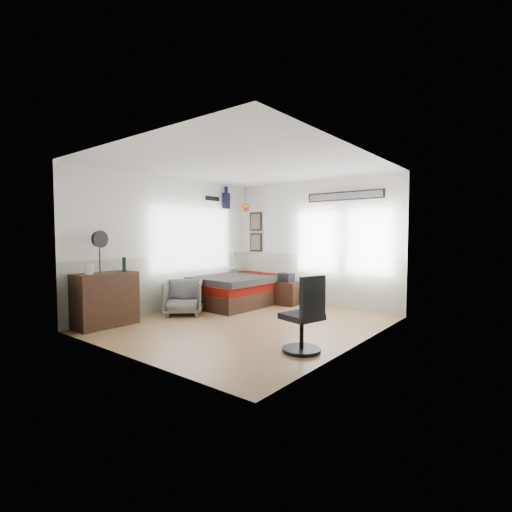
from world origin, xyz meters
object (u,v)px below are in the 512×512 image
object	(u,v)px
task_chair	(305,321)
bed	(237,290)
dresser	(105,300)
armchair	(183,297)
nightstand	(286,293)

from	to	relation	value
task_chair	bed	bearing A→B (deg)	160.15
bed	task_chair	bearing A→B (deg)	-32.52
bed	dresser	size ratio (longest dim) A/B	2.03
dresser	armchair	distance (m)	1.47
armchair	bed	bearing A→B (deg)	39.88
nightstand	task_chair	bearing A→B (deg)	-59.88
nightstand	bed	bearing A→B (deg)	-150.81
armchair	nightstand	distance (m)	2.28
bed	nightstand	distance (m)	1.07
bed	armchair	bearing A→B (deg)	-94.94
bed	dresser	world-z (taller)	dresser
armchair	task_chair	size ratio (longest dim) A/B	0.72
task_chair	nightstand	bearing A→B (deg)	142.32
dresser	armchair	xyz separation A→B (m)	(0.29, 1.43, -0.12)
bed	task_chair	distance (m)	3.50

